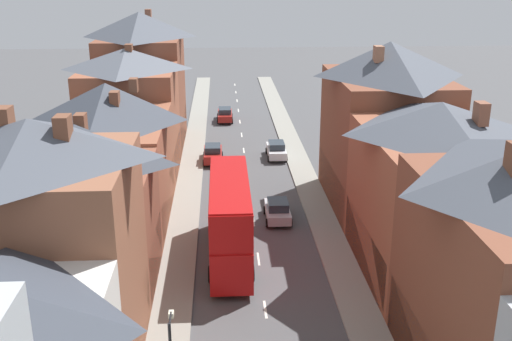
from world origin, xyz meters
TOP-DOWN VIEW (x-y plane):
  - pavement_left at (-5.10, 38.00)m, footprint 2.20×104.00m
  - pavement_right at (5.10, 38.00)m, footprint 2.20×104.00m
  - centre_line_dashes at (0.00, 36.00)m, footprint 0.14×97.80m
  - terrace_row_left at (-10.18, 22.64)m, footprint 8.00×67.31m
  - terrace_row_right at (10.19, 13.28)m, footprint 8.00×52.29m
  - double_decker_bus_lead at (-1.81, 24.24)m, footprint 2.74×10.80m
  - car_parked_left_a at (1.80, 30.12)m, footprint 1.90×3.85m
  - car_parked_right_a at (-1.80, 60.42)m, footprint 1.90×4.45m
  - car_mid_black at (-3.10, 44.43)m, footprint 1.90×4.16m
  - car_parked_left_b at (3.10, 45.37)m, footprint 1.90×4.20m

SIDE VIEW (x-z plane):
  - centre_line_dashes at x=0.00m, z-range 0.00..0.01m
  - pavement_left at x=-5.10m, z-range 0.00..0.14m
  - pavement_right at x=5.10m, z-range 0.00..0.14m
  - car_parked_left_a at x=1.80m, z-range 0.01..1.61m
  - car_parked_left_b at x=3.10m, z-range 0.01..1.64m
  - car_parked_right_a at x=-1.80m, z-range 0.01..1.65m
  - car_mid_black at x=-3.10m, z-range 0.00..1.70m
  - double_decker_bus_lead at x=-1.81m, z-range 0.17..5.47m
  - terrace_row_right at x=10.19m, z-range -0.68..12.00m
  - terrace_row_left at x=-10.18m, z-range -1.06..12.87m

